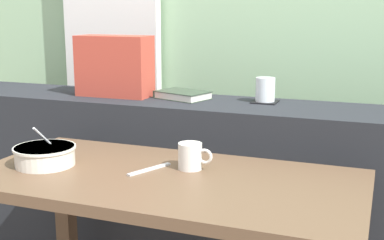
% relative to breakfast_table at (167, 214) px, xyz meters
% --- Properties ---
extents(curtain_left_panel, '(0.56, 0.06, 2.50)m').
position_rel_breakfast_table_xyz_m(curtain_left_panel, '(-0.81, 1.11, 0.64)').
color(curtain_left_panel, white).
rests_on(curtain_left_panel, ground).
extents(dark_console_ledge, '(2.80, 0.38, 0.86)m').
position_rel_breakfast_table_xyz_m(dark_console_ledge, '(0.02, 0.58, -0.18)').
color(dark_console_ledge, '#23262B').
rests_on(dark_console_ledge, ground).
extents(breakfast_table, '(1.19, 0.59, 0.73)m').
position_rel_breakfast_table_xyz_m(breakfast_table, '(0.00, 0.00, 0.00)').
color(breakfast_table, brown).
rests_on(breakfast_table, ground).
extents(coaster_square, '(0.10, 0.10, 0.00)m').
position_rel_breakfast_table_xyz_m(coaster_square, '(0.15, 0.65, 0.26)').
color(coaster_square, black).
rests_on(coaster_square, dark_console_ledge).
extents(juice_glass, '(0.08, 0.08, 0.10)m').
position_rel_breakfast_table_xyz_m(juice_glass, '(0.15, 0.65, 0.30)').
color(juice_glass, white).
rests_on(juice_glass, coaster_square).
extents(closed_book, '(0.24, 0.20, 0.03)m').
position_rel_breakfast_table_xyz_m(closed_book, '(-0.19, 0.61, 0.27)').
color(closed_book, '#334233').
rests_on(closed_book, dark_console_ledge).
extents(throw_pillow, '(0.32, 0.14, 0.26)m').
position_rel_breakfast_table_xyz_m(throw_pillow, '(-0.49, 0.58, 0.38)').
color(throw_pillow, '#B74233').
rests_on(throw_pillow, dark_console_ledge).
extents(soup_bowl, '(0.20, 0.20, 0.13)m').
position_rel_breakfast_table_xyz_m(soup_bowl, '(-0.41, -0.04, 0.15)').
color(soup_bowl, silver).
rests_on(soup_bowl, breakfast_table).
extents(fork_utensil, '(0.08, 0.16, 0.01)m').
position_rel_breakfast_table_xyz_m(fork_utensil, '(-0.07, 0.03, 0.13)').
color(fork_utensil, silver).
rests_on(fork_utensil, breakfast_table).
extents(ceramic_mug, '(0.11, 0.08, 0.08)m').
position_rel_breakfast_table_xyz_m(ceramic_mug, '(0.05, 0.09, 0.17)').
color(ceramic_mug, silver).
rests_on(ceramic_mug, breakfast_table).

